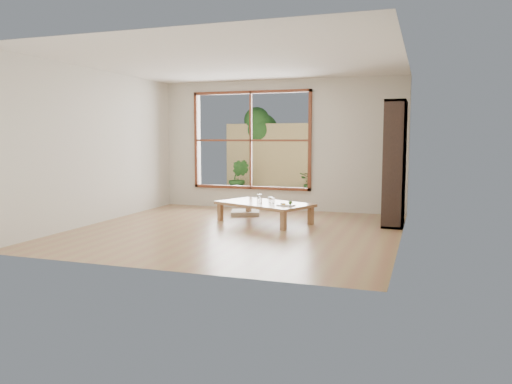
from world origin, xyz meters
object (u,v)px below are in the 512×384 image
Objects in this scene: low_table at (265,205)px; bookshelf at (395,163)px; food_tray at (287,204)px; garden_bench at (250,190)px.

bookshelf reaches higher than low_table.
food_tray reaches higher than low_table.
garden_bench is (-1.54, 2.52, -0.06)m from food_tray.
low_table is 1.60× the size of garden_bench.
garden_bench reaches higher than low_table.
bookshelf reaches higher than food_tray.
food_tray is at bearing -40.28° from garden_bench.
low_table is 0.53m from food_tray.
bookshelf is at bearing -10.75° from garden_bench.
garden_bench is at bearing 138.52° from low_table.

